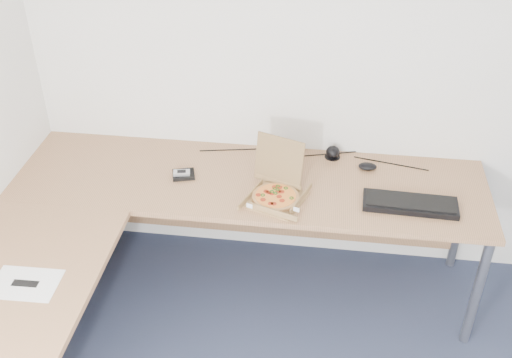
# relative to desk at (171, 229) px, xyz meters

# --- Properties ---
(room_shell) EXTENTS (3.50, 3.50, 2.50)m
(room_shell) POSITION_rel_desk_xyz_m (0.82, -0.97, 0.55)
(room_shell) COLOR white
(room_shell) RESTS_ON ground
(desk) EXTENTS (2.50, 2.20, 0.73)m
(desk) POSITION_rel_desk_xyz_m (0.00, 0.00, 0.00)
(desk) COLOR #AC7950
(desk) RESTS_ON ground
(pizza_box) EXTENTS (0.26, 0.31, 0.27)m
(pizza_box) POSITION_rel_desk_xyz_m (0.48, 0.28, 0.06)
(pizza_box) COLOR #9C7747
(pizza_box) RESTS_ON desk
(drinking_glass) EXTENTS (0.06, 0.06, 0.11)m
(drinking_glass) POSITION_rel_desk_xyz_m (0.46, 0.55, 0.09)
(drinking_glass) COLOR white
(drinking_glass) RESTS_ON desk
(keyboard) EXTENTS (0.47, 0.18, 0.03)m
(keyboard) POSITION_rel_desk_xyz_m (1.15, 0.30, 0.04)
(keyboard) COLOR black
(keyboard) RESTS_ON desk
(mouse) EXTENTS (0.11, 0.08, 0.04)m
(mouse) POSITION_rel_desk_xyz_m (0.95, 0.61, 0.05)
(mouse) COLOR black
(mouse) RESTS_ON desk
(wallet) EXTENTS (0.14, 0.12, 0.02)m
(wallet) POSITION_rel_desk_xyz_m (-0.03, 0.41, 0.04)
(wallet) COLOR black
(wallet) RESTS_ON desk
(phone) EXTENTS (0.09, 0.06, 0.02)m
(phone) POSITION_rel_desk_xyz_m (-0.04, 0.40, 0.06)
(phone) COLOR #B2B5BA
(phone) RESTS_ON wallet
(paper_sheet) EXTENTS (0.29, 0.21, 0.00)m
(paper_sheet) POSITION_rel_desk_xyz_m (-0.52, -0.47, 0.03)
(paper_sheet) COLOR white
(paper_sheet) RESTS_ON desk
(dome_speaker) EXTENTS (0.09, 0.09, 0.07)m
(dome_speaker) POSITION_rel_desk_xyz_m (0.75, 0.71, 0.07)
(dome_speaker) COLOR black
(dome_speaker) RESTS_ON desk
(cable_bundle) EXTENTS (0.61, 0.13, 0.01)m
(cable_bundle) POSITION_rel_desk_xyz_m (0.61, 0.70, 0.03)
(cable_bundle) COLOR black
(cable_bundle) RESTS_ON desk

